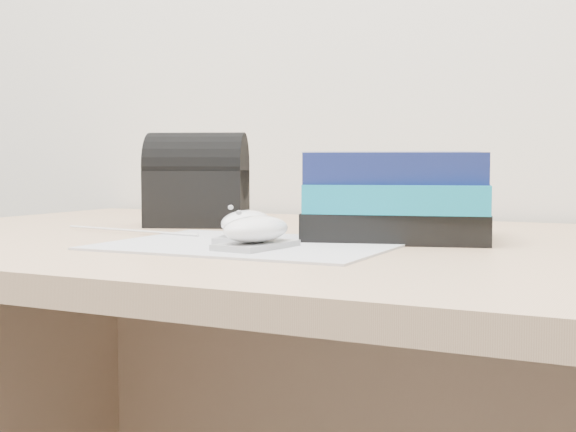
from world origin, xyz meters
The scene contains 7 objects.
desk centered at (0.00, 1.64, 0.50)m, with size 1.60×0.80×0.73m.
mousepad centered at (-0.18, 1.47, 0.73)m, with size 0.33×0.26×0.00m, color #93949B.
mouse_rear centered at (-0.20, 1.50, 0.75)m, with size 0.08×0.11×0.04m.
mouse_front centered at (-0.15, 1.43, 0.75)m, with size 0.07×0.10×0.04m.
usb_cable centered at (-0.40, 1.53, 0.73)m, with size 0.00×0.00×0.24m, color silver.
book_stack centered at (-0.05, 1.62, 0.78)m, with size 0.27×0.23×0.11m.
pouch centered at (-0.39, 1.68, 0.80)m, with size 0.17×0.15×0.14m.
Camera 1 is at (0.27, 0.65, 0.83)m, focal length 50.00 mm.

